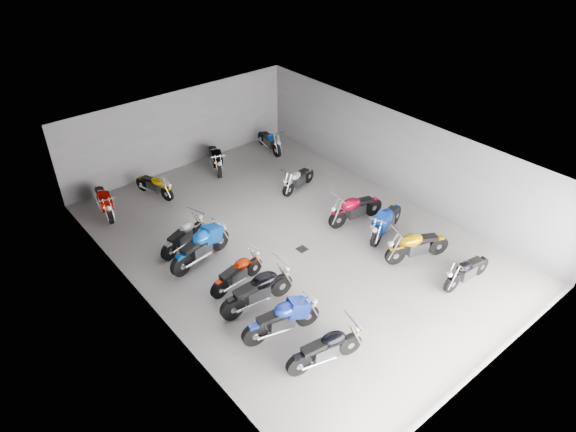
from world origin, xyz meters
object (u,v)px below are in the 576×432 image
at_px(motorcycle_back_a, 104,201).
at_px(motorcycle_back_d, 215,158).
at_px(motorcycle_left_c, 258,290).
at_px(motorcycle_back_f, 270,141).
at_px(motorcycle_left_b, 282,319).
at_px(motorcycle_right_f, 298,179).
at_px(motorcycle_back_b, 155,185).
at_px(motorcycle_left_d, 237,273).
at_px(motorcycle_right_c, 386,221).
at_px(motorcycle_right_a, 467,271).
at_px(motorcycle_right_d, 355,209).
at_px(drain_grate, 302,249).
at_px(motorcycle_left_f, 184,236).
at_px(motorcycle_left_a, 326,348).
at_px(motorcycle_left_e, 201,246).
at_px(motorcycle_right_b, 417,245).

xyz_separation_m(motorcycle_back_a, motorcycle_back_d, (4.83, 0.24, -0.00)).
bearing_deg(motorcycle_left_c, motorcycle_back_f, 144.13).
bearing_deg(motorcycle_back_a, motorcycle_left_b, 108.39).
height_order(motorcycle_right_f, motorcycle_back_b, motorcycle_back_b).
height_order(motorcycle_left_d, motorcycle_right_c, motorcycle_right_c).
distance_m(motorcycle_left_c, motorcycle_back_f, 9.71).
bearing_deg(motorcycle_right_a, motorcycle_right_d, 6.01).
distance_m(drain_grate, motorcycle_left_f, 3.84).
bearing_deg(motorcycle_back_b, motorcycle_left_a, 70.21).
height_order(motorcycle_left_c, motorcycle_back_a, motorcycle_left_c).
relative_size(motorcycle_left_e, motorcycle_right_a, 1.21).
distance_m(motorcycle_left_a, motorcycle_back_a, 10.06).
relative_size(motorcycle_left_d, motorcycle_back_f, 0.98).
bearing_deg(drain_grate, motorcycle_left_c, -156.10).
distance_m(motorcycle_left_d, motorcycle_back_f, 8.87).
bearing_deg(motorcycle_left_c, motorcycle_back_a, -165.41).
relative_size(motorcycle_right_d, motorcycle_back_b, 1.20).
height_order(motorcycle_left_b, motorcycle_right_f, motorcycle_left_b).
distance_m(motorcycle_right_b, motorcycle_back_d, 9.12).
height_order(motorcycle_left_b, motorcycle_right_a, motorcycle_left_b).
bearing_deg(motorcycle_back_f, motorcycle_left_a, 68.94).
distance_m(motorcycle_right_c, motorcycle_back_a, 9.87).
height_order(motorcycle_right_d, motorcycle_back_d, motorcycle_right_d).
relative_size(motorcycle_left_a, motorcycle_left_f, 1.09).
bearing_deg(motorcycle_left_b, motorcycle_left_a, 21.11).
height_order(motorcycle_left_d, motorcycle_left_f, motorcycle_left_f).
bearing_deg(motorcycle_right_a, motorcycle_left_f, 42.50).
height_order(motorcycle_back_b, motorcycle_back_f, motorcycle_back_f).
bearing_deg(motorcycle_back_f, drain_grate, 70.60).
relative_size(motorcycle_left_a, motorcycle_left_c, 0.89).
relative_size(drain_grate, motorcycle_right_a, 0.17).
distance_m(drain_grate, motorcycle_left_a, 4.68).
xyz_separation_m(motorcycle_left_e, motorcycle_left_f, (-0.07, 0.95, -0.09)).
bearing_deg(motorcycle_right_b, motorcycle_right_d, 20.01).
bearing_deg(motorcycle_right_c, motorcycle_right_b, 152.25).
bearing_deg(motorcycle_left_e, motorcycle_left_c, -8.50).
height_order(motorcycle_left_e, motorcycle_right_d, motorcycle_left_e).
xyz_separation_m(motorcycle_right_b, motorcycle_back_f, (1.16, 8.92, -0.05)).
height_order(motorcycle_right_f, motorcycle_back_d, motorcycle_back_d).
xyz_separation_m(motorcycle_left_e, motorcycle_back_f, (6.38, 4.72, -0.09)).
height_order(motorcycle_left_f, motorcycle_right_d, motorcycle_right_d).
height_order(motorcycle_left_e, motorcycle_right_a, motorcycle_left_e).
distance_m(motorcycle_left_e, motorcycle_right_f, 5.37).
bearing_deg(motorcycle_left_a, motorcycle_back_a, -158.84).
relative_size(motorcycle_left_d, motorcycle_back_d, 0.96).
relative_size(motorcycle_left_a, motorcycle_left_b, 0.95).
relative_size(motorcycle_left_a, motorcycle_back_b, 1.13).
bearing_deg(motorcycle_back_f, motorcycle_back_d, 8.99).
bearing_deg(motorcycle_left_e, drain_grate, 49.27).
bearing_deg(motorcycle_right_f, motorcycle_back_a, 50.46).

